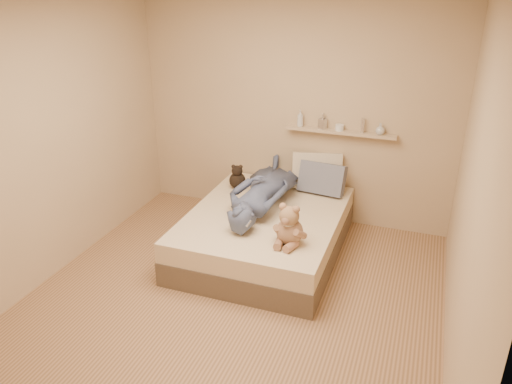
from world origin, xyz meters
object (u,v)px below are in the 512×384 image
at_px(teddy_bear, 289,228).
at_px(dark_plush, 237,178).
at_px(pillow_cream, 317,170).
at_px(game_console, 243,221).
at_px(pillow_grey, 322,178).
at_px(person, 264,189).
at_px(wall_shelf, 341,132).
at_px(bed, 265,232).

distance_m(teddy_bear, dark_plush, 1.36).
bearing_deg(pillow_cream, game_console, -105.69).
bearing_deg(pillow_grey, person, -133.64).
height_order(teddy_bear, wall_shelf, wall_shelf).
height_order(game_console, pillow_grey, pillow_grey).
relative_size(bed, person, 1.24).
bearing_deg(pillow_cream, teddy_bear, -86.90).
bearing_deg(dark_plush, bed, -44.43).
xyz_separation_m(person, wall_shelf, (0.62, 0.74, 0.47)).
distance_m(dark_plush, pillow_grey, 0.95).
height_order(teddy_bear, dark_plush, teddy_bear).
bearing_deg(pillow_cream, wall_shelf, 19.62).
xyz_separation_m(game_console, person, (-0.03, 0.68, 0.03)).
bearing_deg(wall_shelf, person, -130.18).
bearing_deg(game_console, bed, 84.62).
bearing_deg(dark_plush, person, -37.02).
xyz_separation_m(bed, teddy_bear, (0.40, -0.53, 0.39)).
distance_m(bed, dark_plush, 0.79).
distance_m(game_console, pillow_cream, 1.39).
bearing_deg(wall_shelf, pillow_grey, -120.33).
height_order(game_console, teddy_bear, teddy_bear).
height_order(bed, game_console, game_console).
distance_m(dark_plush, wall_shelf, 1.25).
distance_m(game_console, pillow_grey, 1.29).
xyz_separation_m(pillow_cream, pillow_grey, (0.09, -0.14, -0.03)).
bearing_deg(pillow_grey, pillow_cream, 123.74).
bearing_deg(bed, pillow_cream, 68.42).
bearing_deg(bed, pillow_grey, 58.56).
xyz_separation_m(bed, person, (-0.07, 0.17, 0.41)).
bearing_deg(game_console, pillow_cream, 74.31).
height_order(pillow_cream, pillow_grey, pillow_cream).
distance_m(dark_plush, pillow_cream, 0.90).
distance_m(game_console, teddy_bear, 0.45).
bearing_deg(wall_shelf, game_console, -112.85).
distance_m(pillow_cream, wall_shelf, 0.51).
bearing_deg(game_console, dark_plush, 114.37).
relative_size(dark_plush, pillow_grey, 0.57).
relative_size(game_console, person, 0.12).
xyz_separation_m(dark_plush, person, (0.43, -0.32, 0.06)).
xyz_separation_m(pillow_cream, person, (-0.40, -0.66, -0.02)).
bearing_deg(pillow_cream, pillow_grey, -56.26).
bearing_deg(pillow_cream, person, -121.37).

